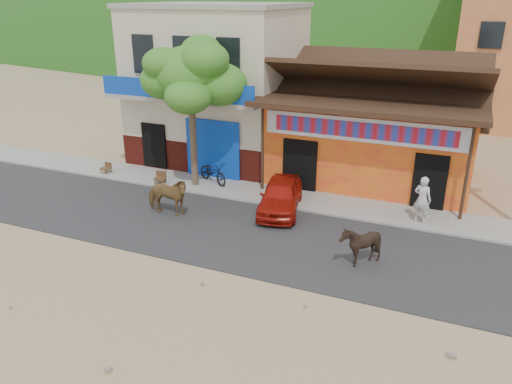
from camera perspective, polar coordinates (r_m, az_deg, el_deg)
ground at (r=14.63m, az=-2.21°, el=-9.52°), size 120.00×120.00×0.00m
road at (r=16.62m, az=1.42°, el=-5.34°), size 60.00×5.00×0.04m
sidewalk at (r=19.61m, az=5.16°, el=-0.92°), size 60.00×2.00×0.12m
dance_club at (r=22.33m, az=13.43°, el=6.13°), size 8.00×6.00×3.60m
cafe_building at (r=24.25m, az=-4.26°, el=11.99°), size 7.00×6.00×7.00m
tree at (r=20.28m, az=-7.33°, el=8.85°), size 3.00×3.00×6.00m
cow_tan at (r=18.32m, az=-10.13°, el=-0.47°), size 1.78×0.93×1.46m
cow_dark at (r=15.11m, az=11.84°, el=-5.93°), size 1.27×1.16×1.29m
red_car at (r=18.46m, az=2.82°, el=-0.39°), size 2.12×3.73×1.20m
scooter at (r=21.11m, az=-4.94°, el=2.28°), size 1.84×1.34×0.92m
pedestrian at (r=18.17m, az=18.47°, el=-0.82°), size 0.71×0.57×1.68m
cafe_chair_left at (r=23.20m, az=-16.87°, el=3.11°), size 0.45×0.45×0.84m
cafe_chair_right at (r=21.29m, az=-10.95°, el=2.14°), size 0.53×0.53×0.93m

